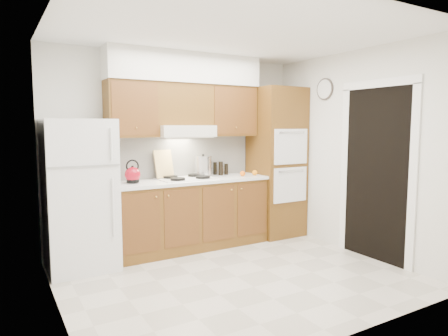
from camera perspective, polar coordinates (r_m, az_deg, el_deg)
name	(u,v)px	position (r m, az deg, el deg)	size (l,w,h in m)	color
floor	(236,276)	(4.54, 1.79, -15.21)	(3.60, 3.60, 0.00)	beige
ceiling	(237,33)	(4.33, 1.90, 18.78)	(3.60, 3.60, 0.00)	white
wall_back	(179,151)	(5.57, -6.43, 2.46)	(3.60, 0.02, 2.60)	silver
wall_left	(55,167)	(3.62, -23.02, 0.10)	(0.02, 3.00, 2.60)	silver
wall_right	(355,153)	(5.42, 18.18, 2.10)	(0.02, 3.00, 2.60)	silver
fridge	(80,195)	(4.86, -19.93, -3.62)	(0.75, 0.72, 1.72)	white
base_cabinets	(191,215)	(5.43, -4.78, -6.69)	(2.11, 0.60, 0.90)	brown
countertop	(191,180)	(5.33, -4.78, -1.78)	(2.13, 0.62, 0.04)	white
backsplash	(181,157)	(5.57, -6.12, 1.64)	(2.11, 0.03, 0.56)	white
oven_cabinet	(276,162)	(6.04, 7.46, 0.83)	(0.70, 0.65, 2.20)	brown
upper_cab_left	(131,109)	(5.15, -13.10, 8.18)	(0.63, 0.33, 0.70)	brown
upper_cab_right	(229,111)	(5.74, 0.79, 8.10)	(0.73, 0.33, 0.70)	brown
range_hood	(184,131)	(5.34, -5.72, 5.27)	(0.75, 0.45, 0.15)	silver
upper_cab_over_hood	(182,105)	(5.40, -6.03, 8.99)	(0.75, 0.33, 0.55)	brown
soffit	(185,68)	(5.45, -5.53, 13.98)	(2.13, 0.36, 0.40)	silver
cooktop	(187,179)	(5.33, -5.36, -1.51)	(0.74, 0.50, 0.01)	white
doorway	(376,175)	(5.21, 20.88, -0.91)	(0.02, 0.90, 2.10)	black
wall_clock	(325,89)	(5.80, 14.22, 10.87)	(0.30, 0.30, 0.02)	#3F3833
kettle	(133,175)	(5.03, -12.92, -0.94)	(0.19, 0.19, 0.19)	maroon
cutting_board	(164,164)	(5.39, -8.59, 0.61)	(0.28, 0.02, 0.37)	tan
stock_pot	(203,165)	(5.56, -2.99, 0.36)	(0.24, 0.24, 0.25)	silver
condiment_a	(215,168)	(5.78, -1.28, -0.05)	(0.05, 0.05, 0.18)	black
condiment_b	(221,168)	(5.70, -0.47, -0.05)	(0.06, 0.06, 0.20)	black
condiment_c	(226,169)	(5.78, 0.32, -0.16)	(0.06, 0.06, 0.16)	black
orange_near	(255,173)	(5.70, 4.42, -0.68)	(0.08, 0.08, 0.08)	#FF9C0D
orange_far	(243,174)	(5.60, 2.67, -0.80)	(0.08, 0.08, 0.08)	orange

